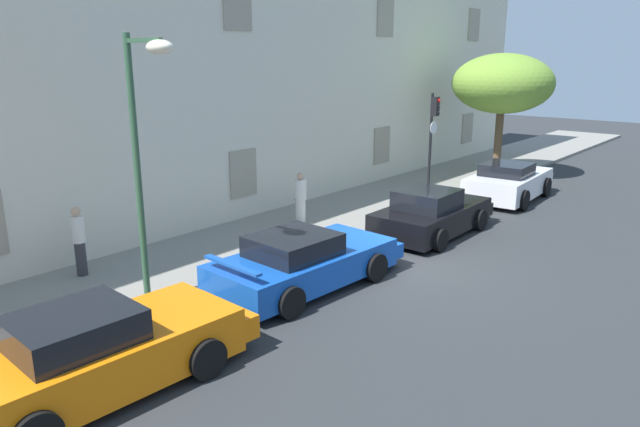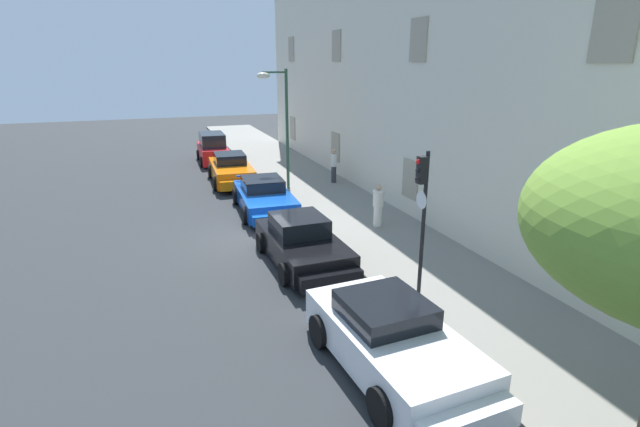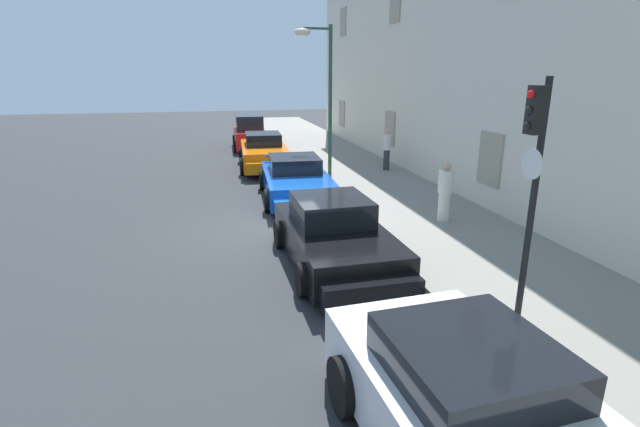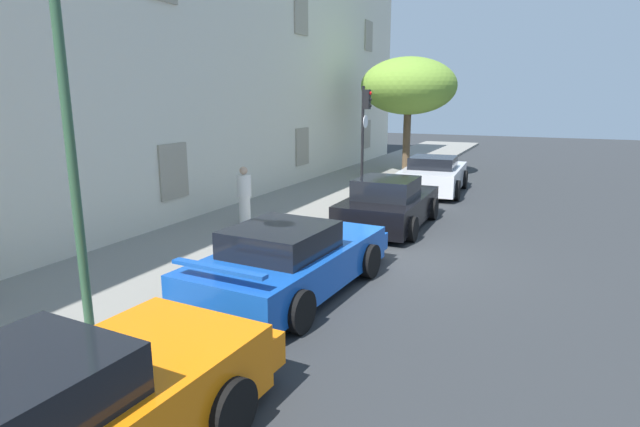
% 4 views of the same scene
% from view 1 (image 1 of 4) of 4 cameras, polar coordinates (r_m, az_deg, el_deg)
% --- Properties ---
extents(ground_plane, '(80.00, 80.00, 0.00)m').
position_cam_1_polar(ground_plane, '(15.39, 8.54, -4.85)').
color(ground_plane, '#2B2D30').
extents(sidewalk, '(60.00, 4.04, 0.14)m').
position_cam_1_polar(sidewalk, '(17.75, -2.95, -1.73)').
color(sidewalk, gray).
rests_on(sidewalk, ground).
extents(building_facade, '(39.05, 4.64, 11.27)m').
position_cam_1_polar(building_facade, '(20.01, -12.15, 16.06)').
color(building_facade, beige).
rests_on(building_facade, ground).
extents(sportscar_red_lead, '(4.96, 2.26, 1.46)m').
position_cam_1_polar(sportscar_red_lead, '(10.21, -19.91, -12.46)').
color(sportscar_red_lead, orange).
rests_on(sportscar_red_lead, ground).
extents(sportscar_yellow_flank, '(5.03, 2.42, 1.34)m').
position_cam_1_polar(sportscar_yellow_flank, '(13.66, -1.12, -4.60)').
color(sportscar_yellow_flank, '#144CB2').
rests_on(sportscar_yellow_flank, ground).
extents(sportscar_white_middle, '(4.62, 2.22, 1.42)m').
position_cam_1_polar(sportscar_white_middle, '(17.97, 11.02, -0.01)').
color(sportscar_white_middle, black).
rests_on(sportscar_white_middle, ground).
extents(sportscar_tail_end, '(4.74, 2.44, 1.41)m').
position_cam_1_polar(sportscar_tail_end, '(23.07, 18.01, 2.94)').
color(sportscar_tail_end, white).
rests_on(sportscar_tail_end, ground).
extents(tree_near_kerb, '(4.26, 4.26, 5.18)m').
position_cam_1_polar(tree_near_kerb, '(26.75, 17.35, 11.94)').
color(tree_near_kerb, brown).
rests_on(tree_near_kerb, sidewalk).
extents(traffic_light, '(0.44, 0.36, 3.80)m').
position_cam_1_polar(traffic_light, '(21.33, 10.93, 8.17)').
color(traffic_light, black).
rests_on(traffic_light, sidewalk).
extents(street_lamp, '(0.44, 1.42, 5.50)m').
position_cam_1_polar(street_lamp, '(11.98, -16.58, 8.47)').
color(street_lamp, '#2D5138').
rests_on(street_lamp, sidewalk).
extents(pedestrian_admiring, '(0.43, 0.43, 1.68)m').
position_cam_1_polar(pedestrian_admiring, '(14.91, -22.41, -2.40)').
color(pedestrian_admiring, '#333338').
rests_on(pedestrian_admiring, sidewalk).
extents(pedestrian_strolling, '(0.39, 0.39, 1.59)m').
position_cam_1_polar(pedestrian_strolling, '(18.23, -1.91, 1.57)').
color(pedestrian_strolling, silver).
rests_on(pedestrian_strolling, sidewalk).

